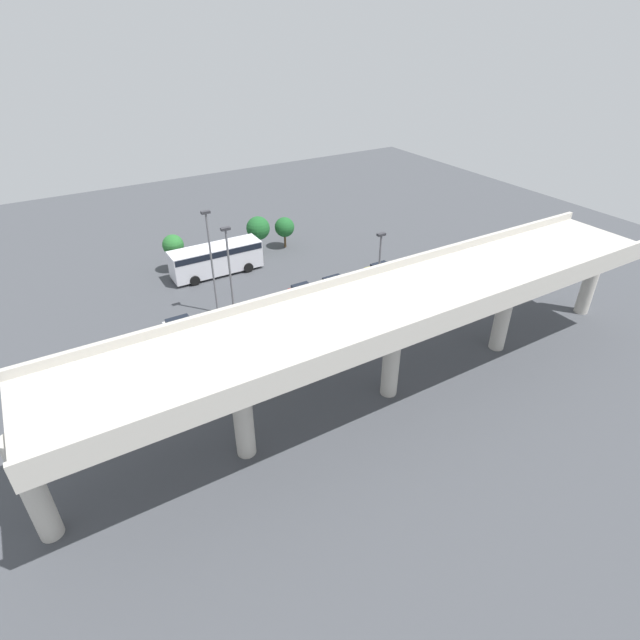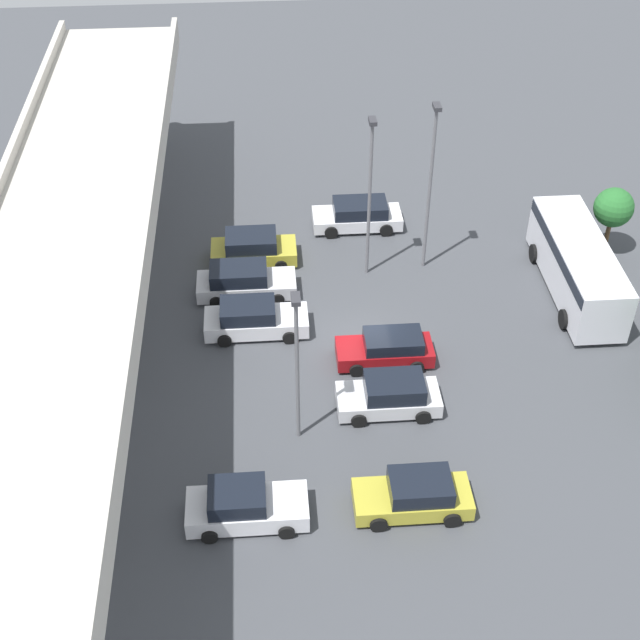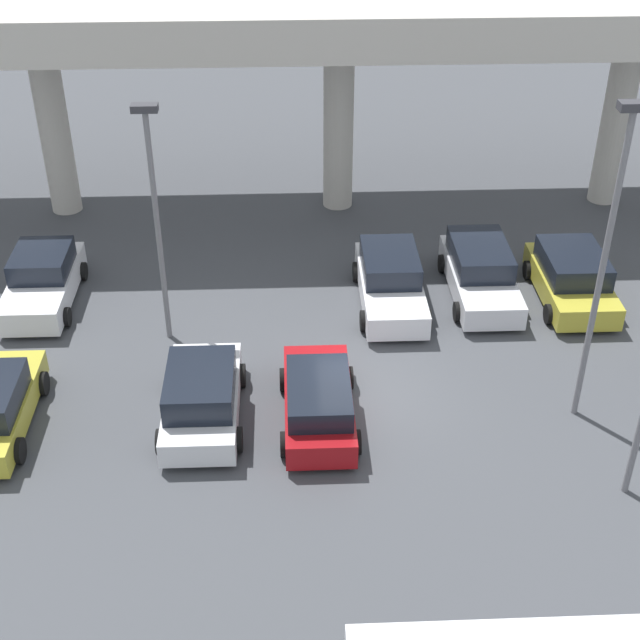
# 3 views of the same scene
# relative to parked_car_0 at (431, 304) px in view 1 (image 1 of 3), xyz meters

# --- Properties ---
(ground_plane) EXTENTS (91.29, 91.29, 0.00)m
(ground_plane) POSITION_rel_parked_car_0_xyz_m (9.78, -5.47, -0.75)
(ground_plane) COLOR #424449
(highway_overpass) EXTENTS (42.74, 6.80, 7.90)m
(highway_overpass) POSITION_rel_parked_car_0_xyz_m (9.78, 6.71, 5.71)
(highway_overpass) COLOR #BCB7AD
(highway_overpass) RESTS_ON ground_plane
(parked_car_0) EXTENTS (2.14, 4.54, 1.65)m
(parked_car_0) POSITION_rel_parked_car_0_xyz_m (0.00, 0.00, 0.00)
(parked_car_0) COLOR silver
(parked_car_0) RESTS_ON ground_plane
(parked_car_1) EXTENTS (2.16, 4.37, 1.61)m
(parked_car_1) POSITION_rel_parked_car_0_xyz_m (5.46, -6.20, 0.01)
(parked_car_1) COLOR silver
(parked_car_1) RESTS_ON ground_plane
(parked_car_2) EXTENTS (2.02, 4.35, 1.47)m
(parked_car_2) POSITION_rel_parked_car_0_xyz_m (8.50, -6.46, -0.04)
(parked_car_2) COLOR maroon
(parked_car_2) RESTS_ON ground_plane
(parked_car_3) EXTENTS (2.14, 4.84, 1.64)m
(parked_car_3) POSITION_rel_parked_car_0_xyz_m (11.02, -0.52, 0.02)
(parked_car_3) COLOR silver
(parked_car_3) RESTS_ON ground_plane
(parked_car_4) EXTENTS (2.15, 4.87, 1.63)m
(parked_car_4) POSITION_rel_parked_car_0_xyz_m (13.98, -0.08, 0.02)
(parked_car_4) COLOR silver
(parked_car_4) RESTS_ON ground_plane
(parked_car_5) EXTENTS (2.26, 4.41, 1.63)m
(parked_car_5) POSITION_rel_parked_car_0_xyz_m (16.82, -0.57, 0.03)
(parked_car_5) COLOR gold
(parked_car_5) RESTS_ON ground_plane
(parked_car_6) EXTENTS (2.23, 4.83, 1.56)m
(parked_car_6) POSITION_rel_parked_car_0_xyz_m (19.64, -6.35, 0.01)
(parked_car_6) COLOR silver
(parked_car_6) RESTS_ON ground_plane
(parked_car_7) EXTENTS (2.11, 4.45, 1.58)m
(parked_car_7) POSITION_rel_parked_car_0_xyz_m (0.05, -6.38, -0.01)
(parked_car_7) COLOR gold
(parked_car_7) RESTS_ON ground_plane
(shuttle_bus) EXTENTS (8.82, 2.81, 2.88)m
(shuttle_bus) POSITION_rel_parked_car_0_xyz_m (12.99, -16.41, 0.97)
(shuttle_bus) COLOR silver
(shuttle_bus) RESTS_ON ground_plane
(lamp_post_near_aisle) EXTENTS (0.70, 0.35, 7.24)m
(lamp_post_near_aisle) POSITION_rel_parked_car_0_xyz_m (4.16, -2.23, 3.54)
(lamp_post_near_aisle) COLOR slate
(lamp_post_near_aisle) RESTS_ON ground_plane
(lamp_post_mid_lot) EXTENTS (0.70, 0.35, 8.59)m
(lamp_post_mid_lot) POSITION_rel_parked_car_0_xyz_m (15.37, -6.35, 4.24)
(lamp_post_mid_lot) COLOR slate
(lamp_post_mid_lot) RESTS_ON ground_plane
(lamp_post_by_overpass) EXTENTS (0.70, 0.35, 9.00)m
(lamp_post_by_overpass) POSITION_rel_parked_car_0_xyz_m (15.75, -9.34, 4.45)
(lamp_post_by_overpass) COLOR slate
(lamp_post_by_overpass) RESTS_ON ground_plane
(tree_front_left) EXTENTS (2.12, 2.12, 3.37)m
(tree_front_left) POSITION_rel_parked_car_0_xyz_m (4.27, -18.75, 1.55)
(tree_front_left) COLOR brown
(tree_front_left) RESTS_ON ground_plane
(tree_front_centre) EXTENTS (2.47, 2.47, 3.92)m
(tree_front_centre) POSITION_rel_parked_car_0_xyz_m (7.23, -19.04, 1.93)
(tree_front_centre) COLOR brown
(tree_front_centre) RESTS_ON ground_plane
(tree_front_right) EXTENTS (2.04, 2.04, 3.78)m
(tree_front_right) POSITION_rel_parked_car_0_xyz_m (16.25, -19.08, 1.99)
(tree_front_right) COLOR brown
(tree_front_right) RESTS_ON ground_plane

